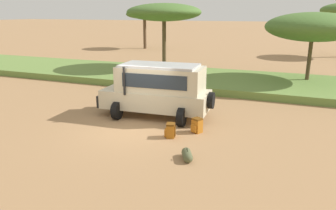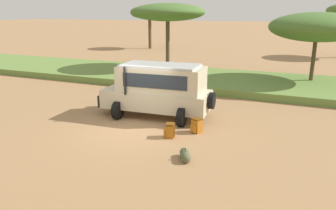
# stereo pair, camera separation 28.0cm
# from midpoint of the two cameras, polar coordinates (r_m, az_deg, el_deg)

# --- Properties ---
(ground_plane) EXTENTS (320.00, 320.00, 0.00)m
(ground_plane) POSITION_cam_midpoint_polar(r_m,az_deg,el_deg) (13.75, -6.50, -4.17)
(ground_plane) COLOR #9E754C
(grass_bank) EXTENTS (120.00, 7.00, 0.44)m
(grass_bank) POSITION_cam_midpoint_polar(r_m,az_deg,el_deg) (22.75, 5.66, 4.50)
(grass_bank) COLOR olive
(grass_bank) RESTS_ON ground_plane
(safari_vehicle) EXTENTS (5.42, 2.96, 2.44)m
(safari_vehicle) POSITION_cam_midpoint_polar(r_m,az_deg,el_deg) (14.98, -2.32, 2.77)
(safari_vehicle) COLOR beige
(safari_vehicle) RESTS_ON ground_plane
(backpack_beside_front_wheel) EXTENTS (0.47, 0.44, 0.57)m
(backpack_beside_front_wheel) POSITION_cam_midpoint_polar(r_m,az_deg,el_deg) (12.70, -0.24, -4.47)
(backpack_beside_front_wheel) COLOR #B26619
(backpack_beside_front_wheel) RESTS_ON ground_plane
(backpack_cluster_center) EXTENTS (0.47, 0.49, 0.60)m
(backpack_cluster_center) POSITION_cam_midpoint_polar(r_m,az_deg,el_deg) (13.25, 4.45, -3.57)
(backpack_cluster_center) COLOR #B26619
(backpack_cluster_center) RESTS_ON ground_plane
(duffel_bag_low_black_case) EXTENTS (0.53, 0.75, 0.41)m
(duffel_bag_low_black_case) POSITION_cam_midpoint_polar(r_m,az_deg,el_deg) (10.92, 2.60, -8.69)
(duffel_bag_low_black_case) COLOR #4C5133
(duffel_bag_low_black_case) RESTS_ON ground_plane
(acacia_tree_far_left) EXTENTS (4.86, 4.37, 4.97)m
(acacia_tree_far_left) POSITION_cam_midpoint_polar(r_m,az_deg,el_deg) (43.82, -4.31, 15.41)
(acacia_tree_far_left) COLOR brown
(acacia_tree_far_left) RESTS_ON ground_plane
(acacia_tree_left_mid) EXTENTS (5.68, 5.64, 5.34)m
(acacia_tree_left_mid) POSITION_cam_midpoint_polar(r_m,az_deg,el_deg) (25.74, -1.02, 15.81)
(acacia_tree_left_mid) COLOR brown
(acacia_tree_left_mid) RESTS_ON ground_plane
(acacia_tree_centre_back) EXTENTS (5.85, 6.06, 4.69)m
(acacia_tree_centre_back) POSITION_cam_midpoint_polar(r_m,az_deg,el_deg) (22.82, 23.62, 12.35)
(acacia_tree_centre_back) COLOR brown
(acacia_tree_centre_back) RESTS_ON ground_plane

